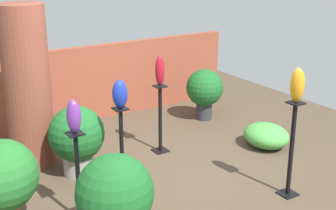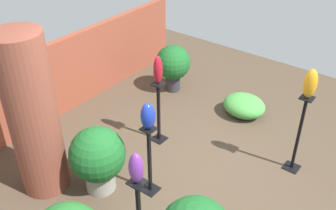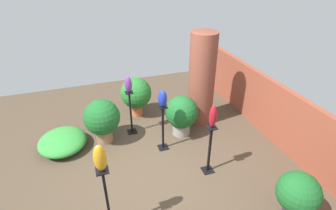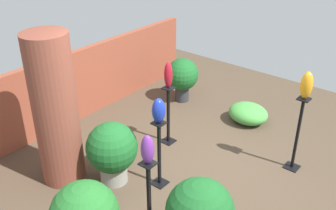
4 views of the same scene
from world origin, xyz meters
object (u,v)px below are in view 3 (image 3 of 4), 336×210
art_vase_amber (100,158)px  potted_plant_near_pillar (182,114)px  pedestal_amber (108,204)px  art_vase_cobalt (163,99)px  art_vase_ruby (213,117)px  pedestal_violet (131,115)px  potted_plant_back_center (298,194)px  art_vase_violet (128,85)px  potted_plant_walkway_edge (136,94)px  pedestal_cobalt (163,130)px  brick_pillar (202,80)px  potted_plant_mid_left (102,119)px  pedestal_ruby (209,152)px

art_vase_amber → potted_plant_near_pillar: (-1.84, 1.80, -0.81)m
pedestal_amber → art_vase_cobalt: size_ratio=3.33×
art_vase_ruby → potted_plant_near_pillar: bearing=-178.3°
pedestal_violet → potted_plant_back_center: 3.43m
art_vase_violet → potted_plant_near_pillar: size_ratio=0.38×
potted_plant_near_pillar → potted_plant_walkway_edge: (-1.08, -0.74, 0.06)m
pedestal_cobalt → potted_plant_walkway_edge: pedestal_cobalt is taller
brick_pillar → potted_plant_back_center: brick_pillar is taller
potted_plant_mid_left → potted_plant_walkway_edge: 1.20m
pedestal_ruby → art_vase_cobalt: 1.27m
brick_pillar → pedestal_violet: size_ratio=2.11×
potted_plant_back_center → potted_plant_near_pillar: bearing=-163.4°
potted_plant_walkway_edge → potted_plant_mid_left: bearing=-48.0°
art_vase_ruby → potted_plant_near_pillar: size_ratio=0.46×
potted_plant_mid_left → art_vase_ruby: bearing=47.6°
pedestal_ruby → art_vase_amber: 2.13m
pedestal_ruby → art_vase_cobalt: bearing=-147.4°
art_vase_amber → potted_plant_near_pillar: 2.70m
pedestal_amber → art_vase_amber: (0.00, -0.00, 0.81)m
pedestal_ruby → art_vase_cobalt: size_ratio=2.83×
pedestal_violet → pedestal_cobalt: pedestal_violet is taller
pedestal_ruby → potted_plant_near_pillar: bearing=-178.3°
art_vase_violet → potted_plant_walkway_edge: (-0.68, 0.28, -0.59)m
art_vase_cobalt → potted_plant_walkway_edge: art_vase_cobalt is taller
potted_plant_back_center → potted_plant_walkway_edge: (-3.62, -1.49, 0.06)m
pedestal_cobalt → potted_plant_near_pillar: (-0.35, 0.53, 0.07)m
potted_plant_near_pillar → potted_plant_walkway_edge: size_ratio=0.93×
brick_pillar → art_vase_violet: (-0.02, -1.62, 0.12)m
potted_plant_near_pillar → potted_plant_walkway_edge: 1.31m
pedestal_cobalt → art_vase_amber: (1.50, -1.26, 0.88)m
brick_pillar → potted_plant_near_pillar: 0.89m
brick_pillar → potted_plant_mid_left: 2.29m
pedestal_cobalt → art_vase_ruby: bearing=32.6°
art_vase_violet → pedestal_amber: bearing=-19.2°
art_vase_amber → potted_plant_mid_left: art_vase_amber is taller
brick_pillar → pedestal_ruby: (1.61, -0.57, -0.61)m
pedestal_cobalt → art_vase_cobalt: 0.70m
pedestal_violet → potted_plant_mid_left: pedestal_violet is taller
art_vase_ruby → potted_plant_walkway_edge: bearing=-161.5°
art_vase_cobalt → art_vase_amber: art_vase_amber is taller
pedestal_cobalt → pedestal_amber: (1.50, -1.26, 0.08)m
art_vase_amber → potted_plant_back_center: size_ratio=0.45×
pedestal_cobalt → brick_pillar: bearing=122.5°
art_vase_cobalt → art_vase_amber: (1.50, -1.26, 0.18)m
pedestal_cobalt → pedestal_amber: bearing=-40.2°
potted_plant_near_pillar → potted_plant_walkway_edge: potted_plant_walkway_edge is taller
pedestal_violet → potted_plant_walkway_edge: pedestal_violet is taller
potted_plant_mid_left → pedestal_amber: bearing=-4.6°
pedestal_cobalt → potted_plant_mid_left: size_ratio=1.02×
pedestal_cobalt → pedestal_amber: pedestal_amber is taller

